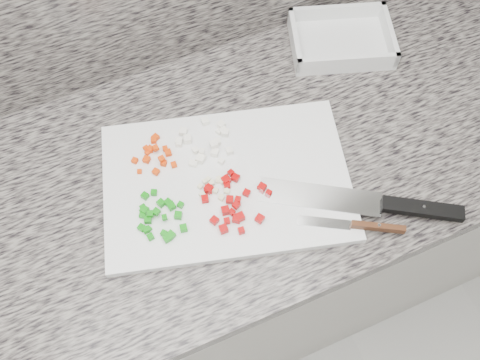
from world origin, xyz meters
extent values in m
cube|color=beige|center=(0.00, 1.44, 0.43)|extent=(3.92, 0.62, 0.86)
cube|color=slate|center=(0.00, 1.44, 0.88)|extent=(3.96, 0.64, 0.04)
cube|color=white|center=(0.12, 1.39, 0.91)|extent=(0.55, 0.44, 0.02)
cube|color=#DC3904|center=(0.00, 1.51, 0.92)|extent=(0.01, 0.01, 0.01)
cube|color=#DC3904|center=(0.02, 1.54, 0.92)|extent=(0.02, 0.02, 0.01)
cube|color=#DC3904|center=(0.02, 1.53, 0.92)|extent=(0.01, 0.01, 0.01)
cube|color=#DC3904|center=(-0.03, 1.50, 0.92)|extent=(0.02, 0.02, 0.01)
cube|color=#DC3904|center=(0.03, 1.46, 0.92)|extent=(0.01, 0.01, 0.01)
cube|color=#DC3904|center=(0.02, 1.47, 0.92)|extent=(0.02, 0.02, 0.01)
cube|color=#DC3904|center=(0.00, 1.52, 0.92)|extent=(0.02, 0.02, 0.01)
cube|color=#DC3904|center=(0.03, 1.49, 0.92)|extent=(0.01, 0.01, 0.01)
cube|color=#DC3904|center=(-0.01, 1.51, 0.92)|extent=(0.01, 0.01, 0.01)
cube|color=#DC3904|center=(-0.01, 1.49, 0.92)|extent=(0.02, 0.02, 0.01)
cube|color=#DC3904|center=(0.02, 1.48, 0.93)|extent=(0.01, 0.01, 0.01)
cube|color=#DC3904|center=(0.00, 1.52, 0.92)|extent=(0.01, 0.01, 0.01)
cube|color=#DC3904|center=(0.00, 1.46, 0.92)|extent=(0.02, 0.02, 0.01)
cube|color=#DC3904|center=(0.03, 1.50, 0.92)|extent=(0.01, 0.01, 0.01)
cube|color=#DC3904|center=(-0.03, 1.48, 0.92)|extent=(0.01, 0.01, 0.01)
cube|color=#DC3904|center=(0.01, 1.51, 0.93)|extent=(0.01, 0.01, 0.01)
cube|color=white|center=(0.16, 1.51, 0.92)|extent=(0.02, 0.02, 0.01)
cube|color=white|center=(0.07, 1.45, 0.92)|extent=(0.01, 0.01, 0.01)
cube|color=white|center=(0.09, 1.48, 0.92)|extent=(0.01, 0.01, 0.01)
cube|color=white|center=(0.12, 1.45, 0.92)|extent=(0.02, 0.02, 0.01)
cube|color=white|center=(0.09, 1.46, 0.93)|extent=(0.01, 0.01, 0.01)
cube|color=white|center=(0.07, 1.45, 0.92)|extent=(0.01, 0.01, 0.01)
cube|color=white|center=(0.08, 1.53, 0.92)|extent=(0.02, 0.02, 0.01)
cube|color=white|center=(0.15, 1.50, 0.92)|extent=(0.01, 0.01, 0.01)
cube|color=white|center=(0.09, 1.45, 0.92)|extent=(0.02, 0.02, 0.01)
cube|color=white|center=(0.15, 1.50, 0.92)|extent=(0.02, 0.02, 0.01)
cube|color=white|center=(0.08, 1.51, 0.92)|extent=(0.02, 0.02, 0.01)
cube|color=white|center=(0.16, 1.49, 0.92)|extent=(0.02, 0.02, 0.01)
cube|color=white|center=(0.06, 1.50, 0.92)|extent=(0.02, 0.02, 0.01)
cube|color=white|center=(0.13, 1.53, 0.92)|extent=(0.01, 0.01, 0.01)
cube|color=white|center=(0.12, 1.47, 0.93)|extent=(0.01, 0.01, 0.01)
cube|color=white|center=(0.09, 1.45, 0.92)|extent=(0.02, 0.02, 0.01)
cube|color=white|center=(0.06, 1.51, 0.92)|extent=(0.02, 0.02, 0.01)
cube|color=white|center=(0.15, 1.45, 0.92)|extent=(0.01, 0.01, 0.01)
cube|color=white|center=(0.13, 1.48, 0.92)|extent=(0.01, 0.01, 0.01)
cube|color=white|center=(0.12, 1.43, 0.92)|extent=(0.01, 0.01, 0.01)
cube|color=#0B7F0B|center=(0.00, 1.35, 0.92)|extent=(0.02, 0.02, 0.01)
cube|color=#0B7F0B|center=(-0.06, 1.33, 0.92)|extent=(0.01, 0.01, 0.01)
cube|color=#0B7F0B|center=(-0.05, 1.37, 0.92)|extent=(0.02, 0.02, 0.01)
cube|color=#0B7F0B|center=(-0.06, 1.35, 0.92)|extent=(0.01, 0.01, 0.01)
cube|color=#0B7F0B|center=(-0.02, 1.36, 0.93)|extent=(0.01, 0.01, 0.01)
cube|color=#0B7F0B|center=(0.02, 1.37, 0.92)|extent=(0.01, 0.01, 0.01)
cube|color=#0B7F0B|center=(-0.03, 1.32, 0.92)|extent=(0.01, 0.01, 0.01)
cube|color=#0B7F0B|center=(0.00, 1.38, 0.92)|extent=(0.02, 0.02, 0.01)
cube|color=#0B7F0B|center=(-0.02, 1.39, 0.92)|extent=(0.02, 0.02, 0.01)
cube|color=#0B7F0B|center=(0.00, 1.33, 0.92)|extent=(0.02, 0.02, 0.01)
cube|color=#0B7F0B|center=(-0.06, 1.35, 0.92)|extent=(0.01, 0.01, 0.01)
cube|color=#0B7F0B|center=(-0.02, 1.32, 0.92)|extent=(0.02, 0.02, 0.01)
cube|color=#0B7F0B|center=(-0.05, 1.39, 0.92)|extent=(0.02, 0.02, 0.01)
cube|color=#0B7F0B|center=(-0.06, 1.38, 0.92)|extent=(0.02, 0.02, 0.01)
cube|color=#0B7F0B|center=(-0.03, 1.37, 0.93)|extent=(0.02, 0.02, 0.01)
cube|color=#0B7F0B|center=(-0.07, 1.36, 0.92)|extent=(0.02, 0.02, 0.01)
cube|color=#0B7F0B|center=(0.00, 1.39, 0.92)|extent=(0.02, 0.02, 0.01)
cube|color=#0B7F0B|center=(-0.05, 1.40, 0.92)|extent=(0.01, 0.01, 0.01)
cube|color=#0B7F0B|center=(-0.02, 1.42, 0.92)|extent=(0.01, 0.01, 0.01)
cube|color=#0B7F0B|center=(-0.04, 1.37, 0.93)|extent=(0.02, 0.02, 0.01)
cube|color=#0B7F0B|center=(-0.03, 1.33, 0.92)|extent=(0.01, 0.01, 0.01)
cube|color=#0B7F0B|center=(-0.04, 1.42, 0.92)|extent=(0.02, 0.02, 0.01)
cube|color=#A50202|center=(0.11, 1.35, 0.92)|extent=(0.02, 0.02, 0.01)
cube|color=#A50202|center=(0.12, 1.39, 0.92)|extent=(0.02, 0.02, 0.01)
cube|color=#A50202|center=(0.09, 1.33, 0.92)|extent=(0.02, 0.02, 0.01)
cube|color=#A50202|center=(0.07, 1.29, 0.92)|extent=(0.02, 0.02, 0.01)
cube|color=#A50202|center=(0.10, 1.28, 0.92)|extent=(0.01, 0.01, 0.01)
cube|color=#A50202|center=(0.13, 1.39, 0.92)|extent=(0.02, 0.02, 0.01)
cube|color=#A50202|center=(0.12, 1.34, 0.93)|extent=(0.02, 0.02, 0.01)
cube|color=#A50202|center=(0.14, 1.35, 0.92)|extent=(0.02, 0.02, 0.01)
cube|color=#A50202|center=(0.11, 1.30, 0.92)|extent=(0.02, 0.02, 0.01)
cube|color=#A50202|center=(0.08, 1.38, 0.92)|extent=(0.02, 0.02, 0.01)
cube|color=#A50202|center=(0.08, 1.38, 0.92)|extent=(0.02, 0.02, 0.01)
cube|color=#A50202|center=(0.08, 1.31, 0.92)|extent=(0.01, 0.01, 0.01)
cube|color=#A50202|center=(0.06, 1.37, 0.92)|extent=(0.02, 0.02, 0.01)
cube|color=#A50202|center=(0.06, 1.32, 0.92)|extent=(0.02, 0.02, 0.01)
cube|color=#A50202|center=(0.11, 1.38, 0.92)|extent=(0.02, 0.02, 0.01)
cube|color=#A50202|center=(0.10, 1.30, 0.92)|extent=(0.02, 0.02, 0.01)
cube|color=#A50202|center=(0.10, 1.32, 0.92)|extent=(0.01, 0.01, 0.01)
cube|color=#A50202|center=(0.14, 1.29, 0.92)|extent=(0.02, 0.02, 0.01)
cube|color=#A50202|center=(0.11, 1.33, 0.93)|extent=(0.02, 0.02, 0.01)
cube|color=#A50202|center=(0.13, 1.40, 0.92)|extent=(0.01, 0.01, 0.01)
cube|color=#A50202|center=(0.18, 1.33, 0.92)|extent=(0.02, 0.02, 0.01)
cube|color=#A50202|center=(0.17, 1.35, 0.92)|extent=(0.02, 0.02, 0.01)
cube|color=beige|center=(0.10, 1.40, 0.92)|extent=(0.01, 0.01, 0.01)
cube|color=beige|center=(0.09, 1.39, 0.92)|extent=(0.01, 0.01, 0.01)
cube|color=beige|center=(0.11, 1.37, 0.92)|extent=(0.01, 0.01, 0.01)
cube|color=beige|center=(0.11, 1.37, 0.92)|extent=(0.01, 0.01, 0.01)
cube|color=beige|center=(0.09, 1.36, 0.92)|extent=(0.01, 0.01, 0.01)
cube|color=beige|center=(0.06, 1.38, 0.92)|extent=(0.01, 0.01, 0.01)
cube|color=beige|center=(0.11, 1.36, 0.92)|extent=(0.01, 0.01, 0.01)
cube|color=beige|center=(0.09, 1.36, 0.92)|extent=(0.01, 0.01, 0.01)
cube|color=beige|center=(0.08, 1.40, 0.92)|extent=(0.01, 0.01, 0.01)
cube|color=beige|center=(0.08, 1.40, 0.92)|extent=(0.01, 0.01, 0.01)
cube|color=beige|center=(0.09, 1.38, 0.92)|extent=(0.01, 0.01, 0.01)
cube|color=beige|center=(0.08, 1.40, 0.92)|extent=(0.01, 0.01, 0.01)
cube|color=beige|center=(0.06, 1.40, 0.92)|extent=(0.01, 0.01, 0.01)
cube|color=beige|center=(0.09, 1.39, 0.92)|extent=(0.01, 0.01, 0.01)
cube|color=beige|center=(0.11, 1.39, 0.92)|extent=(0.01, 0.01, 0.01)
cube|color=beige|center=(0.10, 1.39, 0.92)|extent=(0.01, 0.01, 0.01)
cube|color=silver|center=(0.27, 1.28, 0.92)|extent=(0.23, 0.17, 0.00)
cube|color=black|center=(0.43, 1.18, 0.92)|extent=(0.15, 0.11, 0.02)
cylinder|color=silver|center=(0.43, 1.18, 0.93)|extent=(0.01, 0.01, 0.00)
cube|color=silver|center=(0.25, 1.23, 0.92)|extent=(0.10, 0.07, 0.00)
cube|color=#472611|center=(0.34, 1.18, 0.92)|extent=(0.09, 0.06, 0.02)
cylinder|color=silver|center=(0.34, 1.18, 0.93)|extent=(0.01, 0.01, 0.00)
cube|color=silver|center=(0.50, 1.62, 0.91)|extent=(0.27, 0.23, 0.01)
cube|color=silver|center=(0.52, 1.69, 0.93)|extent=(0.22, 0.08, 0.04)
cube|color=silver|center=(0.47, 1.55, 0.93)|extent=(0.22, 0.08, 0.04)
cube|color=silver|center=(0.60, 1.59, 0.93)|extent=(0.06, 0.16, 0.04)
cube|color=silver|center=(0.40, 1.65, 0.93)|extent=(0.06, 0.16, 0.04)
camera|label=1|loc=(-0.05, 0.93, 1.84)|focal=40.00mm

